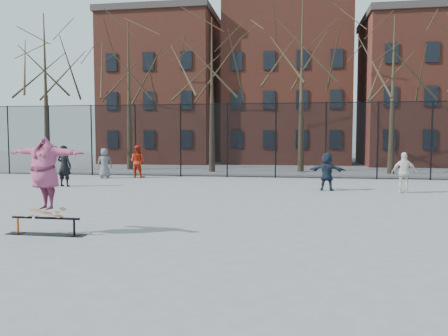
% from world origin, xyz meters
% --- Properties ---
extents(ground, '(100.00, 100.00, 0.00)m').
position_xyz_m(ground, '(0.00, 0.00, 0.00)').
color(ground, slate).
extents(skate_rail, '(1.84, 0.28, 0.40)m').
position_xyz_m(skate_rail, '(-3.31, -1.45, 0.16)').
color(skate_rail, black).
rests_on(skate_rail, ground).
extents(skateboard, '(0.80, 0.19, 0.10)m').
position_xyz_m(skateboard, '(-3.29, -1.45, 0.45)').
color(skateboard, '#9E723F').
rests_on(skateboard, skate_rail).
extents(skater, '(2.06, 0.92, 1.62)m').
position_xyz_m(skater, '(-3.29, -1.45, 1.31)').
color(skater, '#4E388C').
rests_on(skater, skateboard).
extents(bystander_grey, '(0.92, 0.80, 1.59)m').
position_xyz_m(bystander_grey, '(-7.75, 11.47, 0.80)').
color(bystander_grey, '#5B5A5F').
rests_on(bystander_grey, ground).
extents(bystander_black, '(0.72, 0.52, 1.82)m').
position_xyz_m(bystander_black, '(-7.82, 7.48, 0.91)').
color(bystander_black, black).
rests_on(bystander_black, ground).
extents(bystander_red, '(0.95, 0.80, 1.74)m').
position_xyz_m(bystander_red, '(-6.12, 12.00, 0.87)').
color(bystander_red, '#B1260F').
rests_on(bystander_red, ground).
extents(bystander_white, '(0.98, 0.52, 1.59)m').
position_xyz_m(bystander_white, '(6.42, 7.51, 0.79)').
color(bystander_white, silver).
rests_on(bystander_white, ground).
extents(bystander_navy, '(1.51, 0.73, 1.56)m').
position_xyz_m(bystander_navy, '(3.50, 7.83, 0.78)').
color(bystander_navy, '#192433').
rests_on(bystander_navy, ground).
extents(fence, '(34.03, 0.07, 4.00)m').
position_xyz_m(fence, '(-0.01, 13.00, 2.05)').
color(fence, black).
rests_on(fence, ground).
extents(tree_row, '(33.66, 7.46, 10.67)m').
position_xyz_m(tree_row, '(-0.25, 17.15, 7.36)').
color(tree_row, black).
rests_on(tree_row, ground).
extents(rowhouses, '(29.00, 7.00, 13.00)m').
position_xyz_m(rowhouses, '(0.72, 26.00, 6.06)').
color(rowhouses, brown).
rests_on(rowhouses, ground).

